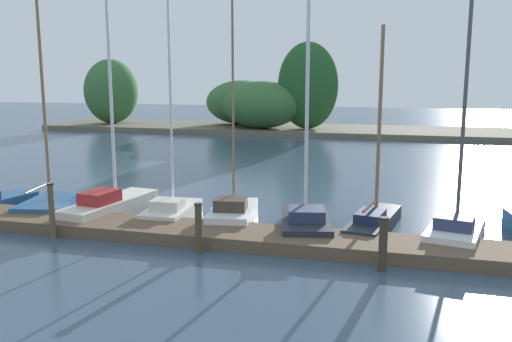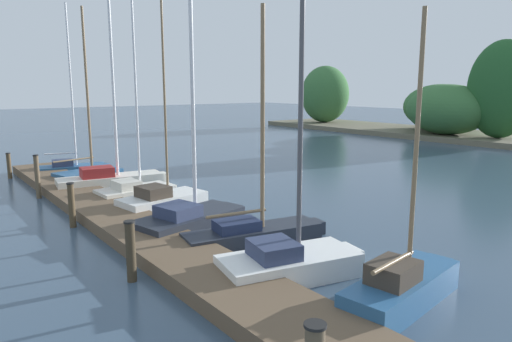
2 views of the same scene
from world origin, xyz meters
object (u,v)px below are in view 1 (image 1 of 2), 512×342
Objects in this scene: sailboat_3 at (172,210)px; sailboat_6 at (374,218)px; sailboat_4 at (233,211)px; sailboat_1 at (49,202)px; sailboat_2 at (112,204)px; mooring_piling_3 at (383,244)px; sailboat_7 at (456,228)px; sailboat_5 at (305,219)px; mooring_piling_2 at (199,228)px; mooring_piling_1 at (52,211)px.

sailboat_3 is 6.43m from sailboat_6.
sailboat_1 is at bearing 84.41° from sailboat_4.
sailboat_2 is 9.35m from mooring_piling_3.
sailboat_7 is (8.68, -0.14, 0.07)m from sailboat_3.
sailboat_5 is at bearing -101.39° from sailboat_1.
sailboat_3 is at bearing 83.87° from sailboat_4.
mooring_piling_2 is (-2.39, -2.64, 0.29)m from sailboat_5.
sailboat_5 is at bearing 103.68° from sailboat_7.
sailboat_1 reaches higher than mooring_piling_2.
mooring_piling_3 is at bearing -1.67° from mooring_piling_2.
sailboat_2 is at bearing 102.19° from sailboat_7.
sailboat_3 is 0.94× the size of sailboat_7.
sailboat_2 is at bearing -97.60° from sailboat_1.
mooring_piling_1 is (-4.49, -2.91, 0.42)m from sailboat_4.
sailboat_7 is at bearing -101.33° from sailboat_5.
sailboat_5 is 4.13× the size of mooring_piling_1.
sailboat_5 is 7.35m from mooring_piling_1.
mooring_piling_1 is (-2.44, -2.82, 0.47)m from sailboat_3.
sailboat_2 is 8.54m from sailboat_6.
sailboat_3 is 0.85× the size of sailboat_4.
sailboat_4 is 1.22× the size of sailboat_5.
sailboat_6 is at bearing 95.88° from mooring_piling_3.
mooring_piling_3 is (4.73, -3.11, 0.28)m from sailboat_4.
sailboat_3 reaches higher than mooring_piling_2.
sailboat_3 reaches higher than sailboat_5.
sailboat_5 is at bearing -83.18° from sailboat_2.
mooring_piling_3 is at bearing -100.14° from sailboat_2.
mooring_piling_1 is at bearing 136.10° from sailboat_3.
sailboat_4 is at bearing 100.41° from sailboat_7.
mooring_piling_1 is (-8.85, -3.42, 0.46)m from sailboat_6.
sailboat_5 reaches higher than mooring_piling_1.
sailboat_5 reaches higher than mooring_piling_3.
sailboat_2 reaches higher than sailboat_5.
sailboat_2 is at bearing 83.94° from sailboat_4.
sailboat_1 is 6.97m from mooring_piling_2.
sailboat_7 is 7.19m from mooring_piling_2.
mooring_piling_1 is (-0.34, -2.72, 0.38)m from sailboat_2.
sailboat_7 reaches higher than mooring_piling_1.
sailboat_7 is 5.55× the size of mooring_piling_2.
sailboat_2 is 5.63× the size of mooring_piling_2.
mooring_piling_3 is (4.74, -0.14, -0.00)m from mooring_piling_2.
sailboat_2 is 4.64× the size of mooring_piling_1.
mooring_piling_3 is at bearing -115.37° from sailboat_1.
sailboat_3 is at bearing -98.19° from sailboat_1.
sailboat_1 is at bearing 157.90° from mooring_piling_2.
sailboat_3 is 2.05m from sailboat_4.
sailboat_5 is 5.05× the size of mooring_piling_3.
sailboat_4 is (2.05, 0.09, 0.05)m from sailboat_3.
sailboat_7 is at bearing -100.68° from sailboat_4.
mooring_piling_2 is 4.74m from mooring_piling_3.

